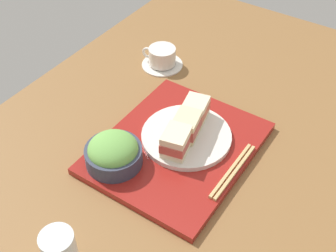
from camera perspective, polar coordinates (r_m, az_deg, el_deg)
name	(u,v)px	position (r cm, az deg, el deg)	size (l,w,h in cm)	color
ground_plane	(194,143)	(110.94, 3.32, -2.19)	(140.00, 100.00, 3.00)	brown
serving_tray	(177,148)	(106.32, 1.15, -2.79)	(39.96, 32.91, 1.80)	maroon
sandwich_plate	(186,136)	(107.00, 2.37, -1.29)	(21.74, 21.74, 1.26)	silver
sandwich_near	(178,142)	(100.47, 1.25, -2.09)	(8.53, 7.09, 5.82)	beige
sandwich_middle	(187,125)	(104.60, 2.42, 0.07)	(8.62, 7.26, 5.68)	beige
sandwich_far	(195,110)	(108.97, 3.51, 2.02)	(8.07, 7.00, 5.36)	beige
salad_bowl	(113,152)	(100.29, -7.02, -3.37)	(13.00, 13.00, 7.36)	#33384C
chopsticks_pair	(233,171)	(100.72, 8.32, -5.73)	(18.66, 1.93, 0.70)	tan
coffee_cup	(162,58)	(132.10, -0.79, 8.76)	(12.17, 12.39, 5.80)	silver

